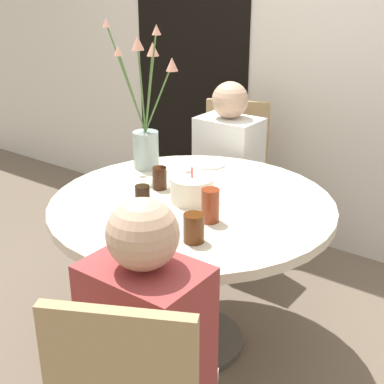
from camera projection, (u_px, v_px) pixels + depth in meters
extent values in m
plane|color=#6B5B4C|center=(192.00, 342.00, 2.54)|extent=(16.00, 16.00, 0.00)
cube|color=silver|center=(329.00, 34.00, 3.02)|extent=(8.00, 0.05, 2.60)
cube|color=black|center=(191.00, 68.00, 3.62)|extent=(0.90, 0.01, 2.05)
cylinder|color=beige|center=(192.00, 205.00, 2.27)|extent=(1.21, 1.21, 0.04)
cylinder|color=#4C4742|center=(192.00, 276.00, 2.40)|extent=(0.14, 0.14, 0.66)
cylinder|color=#4C4742|center=(192.00, 339.00, 2.54)|extent=(0.48, 0.48, 0.03)
cube|color=beige|center=(230.00, 187.00, 3.17)|extent=(0.52, 0.52, 0.04)
cube|color=tan|center=(237.00, 138.00, 3.24)|extent=(0.37, 0.17, 0.46)
cylinder|color=tan|center=(195.00, 231.00, 3.15)|extent=(0.03, 0.03, 0.43)
cylinder|color=tan|center=(253.00, 238.00, 3.07)|extent=(0.03, 0.03, 0.43)
cylinder|color=tan|center=(208.00, 208.00, 3.45)|extent=(0.03, 0.03, 0.43)
cylinder|color=tan|center=(261.00, 214.00, 3.37)|extent=(0.03, 0.03, 0.43)
cylinder|color=white|center=(192.00, 189.00, 2.24)|extent=(0.18, 0.18, 0.11)
cylinder|color=#E54C4C|center=(192.00, 173.00, 2.21)|extent=(0.01, 0.01, 0.04)
cylinder|color=#9EB2AD|center=(146.00, 150.00, 2.61)|extent=(0.13, 0.13, 0.18)
cylinder|color=#4C7538|center=(132.00, 93.00, 2.47)|extent=(0.05, 0.12, 0.39)
cone|color=#E0997F|center=(118.00, 51.00, 2.37)|extent=(0.04, 0.04, 0.04)
cylinder|color=#4C7538|center=(158.00, 99.00, 2.50)|extent=(0.13, 0.06, 0.33)
cone|color=#E0997F|center=(172.00, 64.00, 2.42)|extent=(0.06, 0.06, 0.06)
cylinder|color=#4C7538|center=(142.00, 90.00, 2.45)|extent=(0.06, 0.09, 0.43)
cone|color=#E0997F|center=(138.00, 43.00, 2.32)|extent=(0.06, 0.06, 0.06)
cylinder|color=#4C7538|center=(149.00, 92.00, 2.49)|extent=(0.05, 0.03, 0.39)
cone|color=#E0997F|center=(153.00, 49.00, 2.41)|extent=(0.06, 0.06, 0.06)
cylinder|color=#4C7538|center=(126.00, 78.00, 2.53)|extent=(0.21, 0.03, 0.50)
cone|color=#E0997F|center=(106.00, 23.00, 2.48)|extent=(0.04, 0.04, 0.04)
cylinder|color=#4C7538|center=(151.00, 84.00, 2.41)|extent=(0.16, 0.09, 0.49)
cone|color=#E0997F|center=(156.00, 30.00, 2.24)|extent=(0.04, 0.04, 0.04)
cylinder|color=white|center=(209.00, 164.00, 2.68)|extent=(0.16, 0.16, 0.01)
cylinder|color=black|center=(143.00, 198.00, 2.15)|extent=(0.06, 0.06, 0.11)
cylinder|color=maroon|center=(210.00, 205.00, 2.05)|extent=(0.07, 0.07, 0.13)
cylinder|color=#33190C|center=(159.00, 178.00, 2.37)|extent=(0.06, 0.06, 0.10)
cylinder|color=#51280F|center=(194.00, 228.00, 1.90)|extent=(0.08, 0.08, 0.11)
cube|color=#383333|center=(227.00, 225.00, 3.18)|extent=(0.31, 0.24, 0.47)
cube|color=white|center=(229.00, 154.00, 3.01)|extent=(0.34, 0.24, 0.42)
sphere|color=#D1A889|center=(230.00, 100.00, 2.89)|extent=(0.20, 0.20, 0.20)
cube|color=#993838|center=(146.00, 330.00, 1.54)|extent=(0.34, 0.24, 0.42)
sphere|color=#D1A889|center=(143.00, 234.00, 1.42)|extent=(0.20, 0.20, 0.20)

